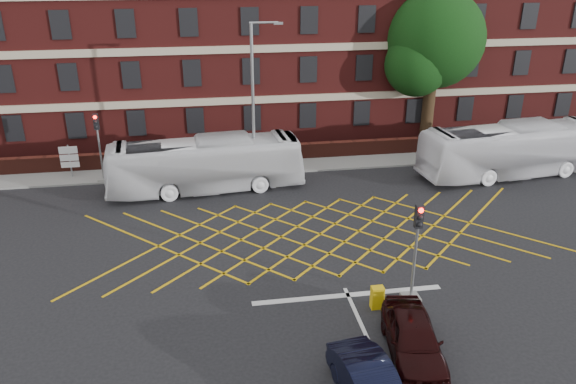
{
  "coord_description": "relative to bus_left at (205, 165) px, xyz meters",
  "views": [
    {
      "loc": [
        -5.53,
        -22.5,
        13.19
      ],
      "look_at": [
        -1.73,
        1.5,
        2.65
      ],
      "focal_mm": 35.0,
      "sensor_mm": 36.0,
      "label": 1
    }
  ],
  "objects": [
    {
      "name": "street_lamp",
      "position": [
        2.99,
        0.38,
        1.75
      ],
      "size": [
        2.25,
        1.0,
        9.57
      ],
      "color": "slate",
      "rests_on": "ground"
    },
    {
      "name": "bus_left",
      "position": [
        0.0,
        0.0,
        0.0
      ],
      "size": [
        11.62,
        3.56,
        3.19
      ],
      "primitive_type": "imported",
      "rotation": [
        0.0,
        0.0,
        1.65
      ],
      "color": "silver",
      "rests_on": "ground"
    },
    {
      "name": "deciduous_tree",
      "position": [
        16.44,
        7.1,
        5.3
      ],
      "size": [
        7.32,
        6.91,
        10.85
      ],
      "color": "black",
      "rests_on": "ground"
    },
    {
      "name": "far_pavement",
      "position": [
        5.5,
        3.35,
        -1.53
      ],
      "size": [
        60.0,
        3.0,
        0.12
      ],
      "primitive_type": "cube",
      "color": "slate",
      "rests_on": "ground"
    },
    {
      "name": "victorian_building",
      "position": [
        5.75,
        13.34,
        6.24
      ],
      "size": [
        51.0,
        12.17,
        20.4
      ],
      "color": "#5C1917",
      "rests_on": "ground"
    },
    {
      "name": "car_maroon",
      "position": [
        6.78,
        -16.14,
        -0.84
      ],
      "size": [
        2.42,
        4.64,
        1.51
      ],
      "primitive_type": "imported",
      "rotation": [
        0.0,
        0.0,
        -0.15
      ],
      "color": "black",
      "rests_on": "ground"
    },
    {
      "name": "box_junction_hatching",
      "position": [
        5.5,
        -6.65,
        -1.59
      ],
      "size": [
        8.22,
        8.22,
        0.02
      ],
      "primitive_type": "cube",
      "rotation": [
        0.0,
        0.0,
        0.79
      ],
      "color": "#CC990C",
      "rests_on": "ground"
    },
    {
      "name": "direction_signs",
      "position": [
        -8.25,
        3.03,
        -0.22
      ],
      "size": [
        1.1,
        0.16,
        2.2
      ],
      "color": "gray",
      "rests_on": "ground"
    },
    {
      "name": "stop_line",
      "position": [
        5.5,
        -12.15,
        -1.58
      ],
      "size": [
        8.0,
        0.3,
        0.02
      ],
      "primitive_type": "cube",
      "color": "silver",
      "rests_on": "ground"
    },
    {
      "name": "ground",
      "position": [
        5.5,
        -8.65,
        -1.59
      ],
      "size": [
        120.0,
        120.0,
        0.0
      ],
      "primitive_type": "plane",
      "color": "black",
      "rests_on": "ground"
    },
    {
      "name": "traffic_light_far",
      "position": [
        -6.24,
        2.32,
        0.17
      ],
      "size": [
        0.7,
        0.7,
        4.27
      ],
      "color": "slate",
      "rests_on": "ground"
    },
    {
      "name": "boundary_wall",
      "position": [
        5.5,
        4.35,
        -1.04
      ],
      "size": [
        56.0,
        0.5,
        1.1
      ],
      "primitive_type": "cube",
      "color": "#481A13",
      "rests_on": "ground"
    },
    {
      "name": "bus_right",
      "position": [
        19.0,
        -0.6,
        0.07
      ],
      "size": [
        12.14,
        3.94,
        3.32
      ],
      "primitive_type": "imported",
      "rotation": [
        0.0,
        0.0,
        1.67
      ],
      "color": "white",
      "rests_on": "ground"
    },
    {
      "name": "traffic_light_near",
      "position": [
        7.94,
        -12.89,
        0.17
      ],
      "size": [
        0.7,
        0.7,
        4.27
      ],
      "color": "slate",
      "rests_on": "ground"
    },
    {
      "name": "utility_cabinet",
      "position": [
        6.41,
        -13.18,
        -1.12
      ],
      "size": [
        0.5,
        0.36,
        0.95
      ],
      "primitive_type": "cube",
      "color": "gold",
      "rests_on": "ground"
    }
  ]
}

